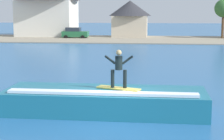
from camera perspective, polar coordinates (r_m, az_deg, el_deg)
name	(u,v)px	position (r m, az deg, el deg)	size (l,w,h in m)	color
ground_plane	(116,119)	(16.50, 0.64, -7.23)	(260.00, 260.00, 0.00)	#28629B
wave_crest	(105,101)	(17.36, -1.09, -4.56)	(9.06, 3.01, 1.16)	#1C6C87
surfboard	(118,88)	(16.85, 0.96, -2.73)	(2.01, 1.15, 0.06)	#EAD159
surfer	(119,67)	(16.65, 1.01, 0.50)	(1.26, 0.32, 1.67)	black
shoreline_bank	(147,39)	(61.06, 5.15, 4.55)	(120.00, 16.11, 0.15)	gray
car_near_shore	(75,33)	(63.76, -5.54, 5.51)	(4.27, 2.15, 1.86)	#23663D
house_with_chimney	(47,9)	(69.74, -9.61, 8.94)	(12.02, 12.02, 8.91)	silver
house_small_cottage	(130,17)	(66.33, 2.70, 7.92)	(7.24, 7.24, 6.29)	beige
tree_short_bushy	(223,9)	(64.66, 16.25, 8.73)	(2.89, 2.89, 6.40)	brown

